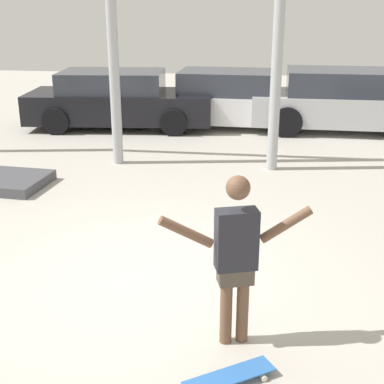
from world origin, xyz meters
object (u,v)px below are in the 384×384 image
at_px(skateboarder, 236,253).
at_px(parked_car_silver, 341,101).
at_px(skateboard, 229,377).
at_px(parked_car_white, 230,100).
at_px(parked_car_black, 118,100).

relative_size(skateboarder, parked_car_silver, 0.38).
distance_m(skateboard, parked_car_silver, 9.87).
bearing_deg(skateboarder, parked_car_white, 76.23).
bearing_deg(parked_car_silver, parked_car_black, -175.44).
xyz_separation_m(skateboard, parked_car_black, (-3.43, 9.24, 0.61)).
bearing_deg(parked_car_silver, skateboard, -101.56).
height_order(parked_car_black, parked_car_silver, parked_car_silver).
xyz_separation_m(skateboarder, parked_car_black, (-3.42, 8.64, -0.25)).
height_order(skateboarder, parked_car_silver, skateboarder).
height_order(skateboard, parked_car_black, parked_car_black).
xyz_separation_m(parked_car_black, parked_car_silver, (5.48, 0.39, 0.04)).
relative_size(skateboarder, skateboard, 2.09).
bearing_deg(parked_car_black, parked_car_white, 4.68).
bearing_deg(parked_car_silver, skateboarder, -102.35).
bearing_deg(parked_car_white, skateboard, -84.51).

